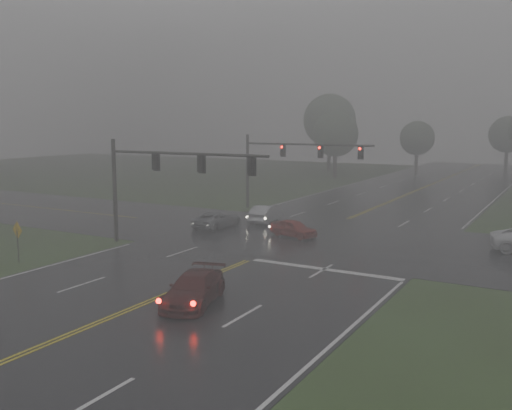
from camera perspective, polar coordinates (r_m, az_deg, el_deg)
The scene contains 15 objects.
ground at distance 21.84m, azimuth -20.35°, elevation -13.01°, with size 180.00×180.00×0.00m, color #2D3F1B.
main_road at distance 37.33m, azimuth 3.80°, elevation -3.69°, with size 18.00×160.00×0.02m, color black.
cross_street at distance 39.10m, azimuth 5.07°, elevation -3.15°, with size 120.00×14.00×0.02m, color black.
stop_bar at distance 30.56m, azimuth 6.84°, elevation -6.44°, with size 8.50×0.50×0.01m, color silver.
sedan_maroon at distance 24.95m, azimuth -6.20°, elevation -9.83°, with size 1.85×4.55×1.32m, color #3F0B0B.
sedan_red at distance 38.88m, azimuth 3.77°, elevation -3.20°, with size 1.39×3.44×1.17m, color #9D160E.
sedan_silver at distance 44.34m, azimuth 0.96°, elevation -1.75°, with size 1.41×4.03×1.33m, color #B1B4B9.
car_grey at distance 42.20m, azimuth -3.89°, elevation -2.29°, with size 2.00×4.34×1.21m, color slate.
signal_gantry_near at distance 35.57m, azimuth -9.91°, elevation 3.23°, with size 11.46×0.29×6.68m.
signal_gantry_far at distance 49.77m, azimuth 2.81°, elevation 4.75°, with size 11.88×0.34×6.64m.
sign_diamond_west at distance 34.03m, azimuth -22.74°, elevation -2.78°, with size 0.97×0.21×2.35m.
tree_nw_a at distance 80.23m, azimuth 7.96°, elevation 7.05°, with size 6.31×6.31×9.26m.
tree_n_mid at distance 93.38m, azimuth 15.81°, elevation 6.44°, with size 5.39×5.39×7.92m.
tree_nw_b at distance 90.77m, azimuth 7.37°, elevation 8.39°, with size 8.25×8.25×12.11m.
tree_n_far at distance 100.56m, azimuth 23.87°, elevation 6.46°, with size 5.94×5.94×8.72m.
Camera 1 is at (15.83, -12.90, 7.75)m, focal length 40.00 mm.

